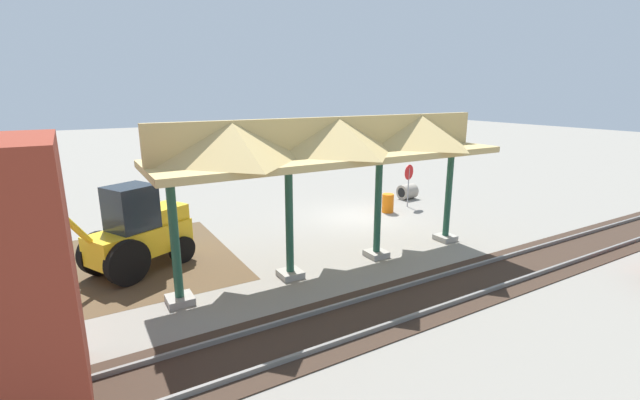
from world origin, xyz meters
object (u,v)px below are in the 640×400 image
object	(u,v)px
backhoe	(135,233)
stop_sign	(409,177)
concrete_pipe	(407,192)
traffic_barrel	(388,203)

from	to	relation	value
backhoe	stop_sign	bearing A→B (deg)	-172.95
concrete_pipe	traffic_barrel	world-z (taller)	traffic_barrel
stop_sign	concrete_pipe	world-z (taller)	stop_sign
traffic_barrel	backhoe	bearing A→B (deg)	6.49
backhoe	concrete_pipe	world-z (taller)	backhoe
traffic_barrel	concrete_pipe	bearing A→B (deg)	-149.17
concrete_pipe	traffic_barrel	size ratio (longest dim) A/B	1.07
stop_sign	traffic_barrel	bearing A→B (deg)	11.22
stop_sign	backhoe	world-z (taller)	backhoe
stop_sign	traffic_barrel	world-z (taller)	stop_sign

